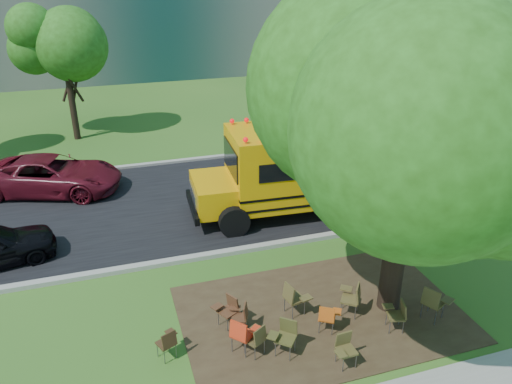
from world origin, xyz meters
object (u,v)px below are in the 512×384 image
object	(u,v)px
chair_9	(228,308)
chair_11	(353,296)
chair_2	(257,337)
chair_1	(243,333)
chair_7	(434,301)
chair_4	(328,316)
chair_3	(285,334)
chair_10	(294,297)
main_tree	(415,104)
bg_car_red	(52,175)
school_bus	(381,157)
chair_5	(345,347)
chair_8	(241,314)
chair_6	(398,312)
chair_0	(168,341)

from	to	relation	value
chair_9	chair_11	bearing A→B (deg)	-129.33
chair_2	chair_9	world-z (taller)	chair_9
chair_1	chair_7	size ratio (longest dim) A/B	0.97
chair_11	chair_4	bearing A→B (deg)	152.81
chair_3	chair_10	distance (m)	1.37
main_tree	chair_11	bearing A→B (deg)	-179.78
main_tree	chair_9	distance (m)	6.38
bg_car_red	chair_3	bearing A→B (deg)	-134.38
school_bus	chair_1	size ratio (longest dim) A/B	13.67
chair_5	chair_8	world-z (taller)	chair_5
chair_5	chair_7	bearing A→B (deg)	-168.36
chair_1	chair_4	size ratio (longest dim) A/B	1.16
main_tree	chair_8	bearing A→B (deg)	176.17
chair_2	chair_5	size ratio (longest dim) A/B	0.99
chair_4	bg_car_red	world-z (taller)	bg_car_red
main_tree	chair_2	size ratio (longest dim) A/B	11.07
chair_7	chair_9	distance (m)	5.04
chair_6	chair_7	size ratio (longest dim) A/B	0.86
chair_10	bg_car_red	distance (m)	11.52
chair_7	chair_8	bearing A→B (deg)	-130.07
chair_4	chair_9	size ratio (longest dim) A/B	0.97
chair_1	chair_3	world-z (taller)	chair_1
chair_11	chair_5	bearing A→B (deg)	-176.36
chair_7	chair_9	size ratio (longest dim) A/B	1.17
chair_3	chair_4	xyz separation A→B (m)	(1.21, 0.34, -0.05)
main_tree	chair_4	size ratio (longest dim) A/B	11.22
school_bus	chair_10	bearing A→B (deg)	-132.44
chair_6	chair_10	world-z (taller)	chair_10
chair_10	chair_11	xyz separation A→B (m)	(1.41, -0.42, -0.01)
chair_11	bg_car_red	bearing A→B (deg)	72.89
chair_2	chair_4	distance (m)	1.85
main_tree	chair_5	bearing A→B (deg)	-143.24
chair_2	chair_7	xyz separation A→B (m)	(4.50, -0.17, 0.09)
chair_8	chair_10	world-z (taller)	chair_10
chair_1	chair_10	size ratio (longest dim) A/B	1.00
school_bus	chair_2	size ratio (longest dim) A/B	15.63
chair_0	chair_5	world-z (taller)	chair_5
chair_4	chair_3	bearing A→B (deg)	-132.91
chair_3	chair_9	xyz separation A→B (m)	(-0.97, 1.34, -0.04)
chair_10	chair_9	bearing A→B (deg)	-107.67
chair_8	bg_car_red	world-z (taller)	bg_car_red
chair_5	chair_10	distance (m)	1.98
chair_6	bg_car_red	distance (m)	13.79
school_bus	chair_7	bearing A→B (deg)	-105.49
chair_1	chair_7	world-z (taller)	chair_7
school_bus	chair_3	world-z (taller)	school_bus
chair_0	chair_11	world-z (taller)	chair_11
chair_0	chair_10	size ratio (longest dim) A/B	0.84
chair_10	chair_8	bearing A→B (deg)	-96.31
chair_1	bg_car_red	world-z (taller)	bg_car_red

